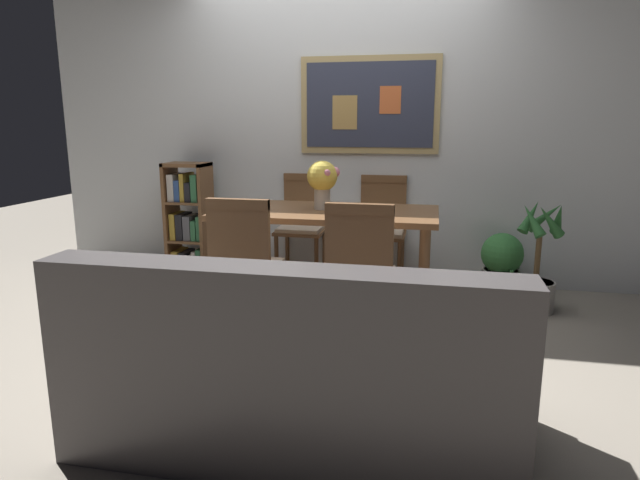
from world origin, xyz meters
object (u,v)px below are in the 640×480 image
Objects in this scene: flower_vase at (323,179)px; dining_chair_far_right at (382,221)px; dining_chair_far_left at (303,218)px; leather_couch at (293,373)px; dining_chair_near_right at (361,265)px; dining_chair_near_left at (245,257)px; potted_palm at (537,270)px; potted_ivy at (502,264)px; tv_remote at (369,209)px; dining_table at (327,224)px; bookshelf at (190,224)px.

dining_chair_far_right is at bearing 62.02° from flower_vase.
dining_chair_far_left is 2.50m from leather_couch.
dining_chair_far_right is at bearing 90.72° from dining_chair_near_right.
dining_chair_near_left and dining_chair_far_left have the same top height.
dining_chair_near_right is at bearing -64.49° from dining_chair_far_left.
dining_chair_near_left reaches higher than potted_palm.
dining_chair_far_right is at bearing 173.07° from potted_ivy.
dining_chair_near_left is at bearing 119.22° from leather_couch.
leather_couch is 2.54m from potted_ivy.
dining_chair_far_right reaches higher than tv_remote.
potted_palm is 1.29m from tv_remote.
bookshelf reaches higher than dining_table.
dining_chair_near_left is 0.91× the size of bookshelf.
dining_chair_near_right is (0.34, -0.73, -0.10)m from dining_table.
leather_couch is at bearing -77.43° from dining_chair_far_left.
bookshelf is (-0.96, 1.27, -0.06)m from dining_chair_near_left.
leather_couch is at bearing -82.53° from flower_vase.
bookshelf is 2.63m from potted_ivy.
flower_vase reaches higher than bookshelf.
dining_chair_far_right is (-0.02, 1.44, 0.00)m from dining_chair_near_right.
potted_ivy is (0.94, 1.33, -0.28)m from dining_chair_near_right.
dining_chair_far_right is (0.70, 1.40, 0.00)m from dining_chair_near_left.
potted_ivy is 1.51× the size of flower_vase.
potted_palm reaches higher than potted_ivy.
dining_table is at bearing -169.77° from potted_palm.
dining_chair_near_right is at bearing -139.04° from potted_palm.
dining_chair_far_left is 2.64× the size of flower_vase.
dining_chair_near_left is 1.00× the size of dining_chair_near_right.
dining_table is 1.70× the size of dining_chair_near_left.
dining_chair_near_right is 2.13m from bookshelf.
bookshelf reaches higher than tv_remote.
dining_table reaches higher than potted_ivy.
flower_vase reaches higher than potted_palm.
potted_palm is 5.10× the size of tv_remote.
dining_chair_near_right is at bearing -86.64° from tv_remote.
potted_palm is at bearing -58.10° from potted_ivy.
dining_chair_far_left is 0.51× the size of leather_couch.
dining_chair_near_left is 1.00× the size of dining_chair_far_left.
leather_couch is at bearing -93.68° from tv_remote.
dining_chair_far_left is at bearing 115.51° from dining_chair_near_right.
dining_chair_far_right is at bearing 86.75° from leather_couch.
flower_vase is at bearing 116.70° from dining_chair_near_right.
potted_ivy is at bearing -6.93° from dining_chair_far_right.
bookshelf reaches higher than dining_chair_near_right.
flower_vase is at bearing -22.90° from bookshelf.
bookshelf reaches higher than leather_couch.
potted_ivy is (1.64, -0.13, -0.28)m from dining_chair_far_left.
potted_ivy is (1.10, 2.29, -0.06)m from leather_couch.
potted_palm is at bearing 11.36° from tv_remote.
dining_table is 0.86× the size of leather_couch.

